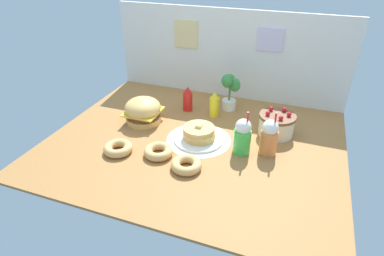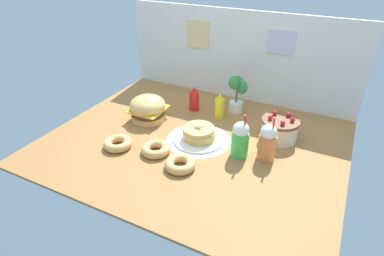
{
  "view_description": "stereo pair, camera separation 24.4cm",
  "coord_description": "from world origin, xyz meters",
  "px_view_note": "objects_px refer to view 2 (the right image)",
  "views": [
    {
      "loc": [
        0.7,
        -1.97,
        1.34
      ],
      "look_at": [
        -0.03,
        0.01,
        0.1
      ],
      "focal_mm": 30.06,
      "sensor_mm": 36.0,
      "label": 1
    },
    {
      "loc": [
        0.92,
        -1.87,
        1.34
      ],
      "look_at": [
        -0.03,
        0.01,
        0.1
      ],
      "focal_mm": 30.06,
      "sensor_mm": 36.0,
      "label": 2
    }
  ],
  "objects_px": {
    "cream_soda_cup": "(240,139)",
    "orange_float_cup": "(267,142)",
    "layer_cake": "(279,129)",
    "burger": "(148,108)",
    "donut_pink_glaze": "(118,143)",
    "mustard_bottle": "(220,106)",
    "potted_plant": "(237,92)",
    "pancake_stack": "(199,135)",
    "ketchup_bottle": "(194,99)",
    "donut_chocolate": "(156,149)",
    "donut_vanilla": "(180,164)"
  },
  "relations": [
    {
      "from": "pancake_stack",
      "to": "ketchup_bottle",
      "type": "bearing_deg",
      "value": 120.34
    },
    {
      "from": "burger",
      "to": "ketchup_bottle",
      "type": "bearing_deg",
      "value": 50.96
    },
    {
      "from": "ketchup_bottle",
      "to": "layer_cake",
      "type": "bearing_deg",
      "value": -10.62
    },
    {
      "from": "mustard_bottle",
      "to": "donut_chocolate",
      "type": "distance_m",
      "value": 0.75
    },
    {
      "from": "orange_float_cup",
      "to": "donut_vanilla",
      "type": "bearing_deg",
      "value": -142.23
    },
    {
      "from": "pancake_stack",
      "to": "mustard_bottle",
      "type": "relative_size",
      "value": 1.7
    },
    {
      "from": "ketchup_bottle",
      "to": "cream_soda_cup",
      "type": "bearing_deg",
      "value": -39.24
    },
    {
      "from": "ketchup_bottle",
      "to": "cream_soda_cup",
      "type": "xyz_separation_m",
      "value": [
        0.6,
        -0.49,
        0.03
      ]
    },
    {
      "from": "layer_cake",
      "to": "burger",
      "type": "bearing_deg",
      "value": -170.27
    },
    {
      "from": "ketchup_bottle",
      "to": "donut_vanilla",
      "type": "relative_size",
      "value": 1.08
    },
    {
      "from": "mustard_bottle",
      "to": "potted_plant",
      "type": "height_order",
      "value": "potted_plant"
    },
    {
      "from": "mustard_bottle",
      "to": "donut_chocolate",
      "type": "xyz_separation_m",
      "value": [
        -0.2,
        -0.72,
        -0.07
      ]
    },
    {
      "from": "layer_cake",
      "to": "potted_plant",
      "type": "bearing_deg",
      "value": 147.02
    },
    {
      "from": "donut_vanilla",
      "to": "donut_chocolate",
      "type": "bearing_deg",
      "value": 162.13
    },
    {
      "from": "pancake_stack",
      "to": "donut_pink_glaze",
      "type": "distance_m",
      "value": 0.61
    },
    {
      "from": "layer_cake",
      "to": "ketchup_bottle",
      "type": "bearing_deg",
      "value": 169.38
    },
    {
      "from": "burger",
      "to": "layer_cake",
      "type": "relative_size",
      "value": 1.06
    },
    {
      "from": "orange_float_cup",
      "to": "cream_soda_cup",
      "type": "bearing_deg",
      "value": -164.34
    },
    {
      "from": "pancake_stack",
      "to": "layer_cake",
      "type": "height_order",
      "value": "layer_cake"
    },
    {
      "from": "orange_float_cup",
      "to": "potted_plant",
      "type": "height_order",
      "value": "potted_plant"
    },
    {
      "from": "burger",
      "to": "donut_vanilla",
      "type": "relative_size",
      "value": 1.43
    },
    {
      "from": "ketchup_bottle",
      "to": "donut_chocolate",
      "type": "height_order",
      "value": "ketchup_bottle"
    },
    {
      "from": "pancake_stack",
      "to": "potted_plant",
      "type": "xyz_separation_m",
      "value": [
        0.08,
        0.6,
        0.13
      ]
    },
    {
      "from": "burger",
      "to": "donut_pink_glaze",
      "type": "relative_size",
      "value": 1.43
    },
    {
      "from": "mustard_bottle",
      "to": "orange_float_cup",
      "type": "xyz_separation_m",
      "value": [
        0.53,
        -0.42,
        0.03
      ]
    },
    {
      "from": "ketchup_bottle",
      "to": "mustard_bottle",
      "type": "xyz_separation_m",
      "value": [
        0.26,
        -0.02,
        0.0
      ]
    },
    {
      "from": "pancake_stack",
      "to": "ketchup_bottle",
      "type": "height_order",
      "value": "ketchup_bottle"
    },
    {
      "from": "burger",
      "to": "cream_soda_cup",
      "type": "xyz_separation_m",
      "value": [
        0.88,
        -0.16,
        0.03
      ]
    },
    {
      "from": "pancake_stack",
      "to": "donut_vanilla",
      "type": "xyz_separation_m",
      "value": [
        0.04,
        -0.37,
        -0.02
      ]
    },
    {
      "from": "pancake_stack",
      "to": "orange_float_cup",
      "type": "relative_size",
      "value": 1.13
    },
    {
      "from": "ketchup_bottle",
      "to": "donut_chocolate",
      "type": "distance_m",
      "value": 0.74
    },
    {
      "from": "orange_float_cup",
      "to": "donut_chocolate",
      "type": "height_order",
      "value": "orange_float_cup"
    },
    {
      "from": "mustard_bottle",
      "to": "donut_chocolate",
      "type": "relative_size",
      "value": 1.08
    },
    {
      "from": "donut_pink_glaze",
      "to": "potted_plant",
      "type": "relative_size",
      "value": 0.61
    },
    {
      "from": "mustard_bottle",
      "to": "donut_pink_glaze",
      "type": "height_order",
      "value": "mustard_bottle"
    },
    {
      "from": "mustard_bottle",
      "to": "cream_soda_cup",
      "type": "distance_m",
      "value": 0.59
    },
    {
      "from": "pancake_stack",
      "to": "cream_soda_cup",
      "type": "xyz_separation_m",
      "value": [
        0.34,
        -0.04,
        0.08
      ]
    },
    {
      "from": "donut_pink_glaze",
      "to": "mustard_bottle",
      "type": "bearing_deg",
      "value": 57.76
    },
    {
      "from": "burger",
      "to": "donut_chocolate",
      "type": "relative_size",
      "value": 1.43
    },
    {
      "from": "orange_float_cup",
      "to": "mustard_bottle",
      "type": "bearing_deg",
      "value": 141.6
    },
    {
      "from": "layer_cake",
      "to": "donut_chocolate",
      "type": "bearing_deg",
      "value": -141.78
    },
    {
      "from": "cream_soda_cup",
      "to": "orange_float_cup",
      "type": "relative_size",
      "value": 1.0
    },
    {
      "from": "orange_float_cup",
      "to": "donut_chocolate",
      "type": "xyz_separation_m",
      "value": [
        -0.73,
        -0.3,
        -0.1
      ]
    },
    {
      "from": "cream_soda_cup",
      "to": "potted_plant",
      "type": "distance_m",
      "value": 0.69
    },
    {
      "from": "burger",
      "to": "donut_pink_glaze",
      "type": "distance_m",
      "value": 0.47
    },
    {
      "from": "burger",
      "to": "layer_cake",
      "type": "xyz_separation_m",
      "value": [
        1.08,
        0.18,
        -0.02
      ]
    },
    {
      "from": "layer_cake",
      "to": "donut_chocolate",
      "type": "xyz_separation_m",
      "value": [
        -0.75,
        -0.59,
        -0.05
      ]
    },
    {
      "from": "layer_cake",
      "to": "donut_pink_glaze",
      "type": "bearing_deg",
      "value": -147.89
    },
    {
      "from": "ketchup_bottle",
      "to": "donut_vanilla",
      "type": "xyz_separation_m",
      "value": [
        0.3,
        -0.82,
        -0.07
      ]
    },
    {
      "from": "orange_float_cup",
      "to": "donut_pink_glaze",
      "type": "xyz_separation_m",
      "value": [
        -1.02,
        -0.36,
        -0.1
      ]
    }
  ]
}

